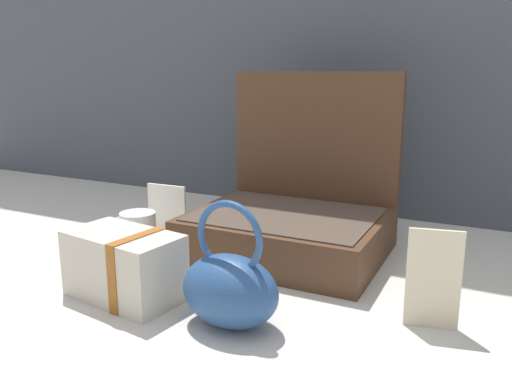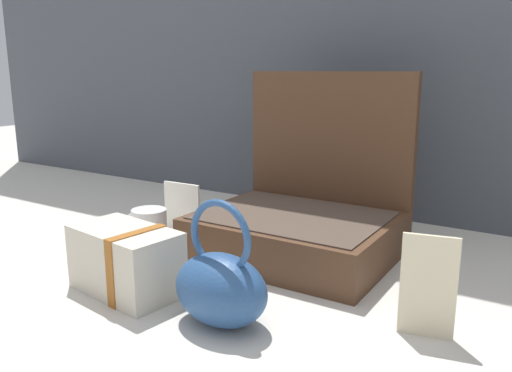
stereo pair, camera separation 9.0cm
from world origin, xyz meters
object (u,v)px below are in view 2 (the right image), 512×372
info_card_left (428,287)px  cream_toiletry_bag (127,261)px  open_suitcase (303,215)px  coffee_mug (149,230)px  teal_pouch_handbag (221,286)px  poster_card_right (182,207)px

info_card_left → cream_toiletry_bag: bearing=-177.5°
open_suitcase → coffee_mug: 0.34m
teal_pouch_handbag → cream_toiletry_bag: (-0.21, 0.01, -0.00)m
coffee_mug → info_card_left: size_ratio=0.72×
teal_pouch_handbag → open_suitcase: bearing=96.8°
cream_toiletry_bag → coffee_mug: bearing=124.0°
cream_toiletry_bag → coffee_mug: cream_toiletry_bag is taller
open_suitcase → poster_card_right: 0.32m
cream_toiletry_bag → poster_card_right: 0.36m
cream_toiletry_bag → info_card_left: size_ratio=1.37×
cream_toiletry_bag → info_card_left: 0.51m
coffee_mug → poster_card_right: (-0.03, 0.15, 0.01)m
poster_card_right → cream_toiletry_bag: bearing=-67.3°
open_suitcase → teal_pouch_handbag: bearing=-83.2°
open_suitcase → coffee_mug: bearing=-149.7°
open_suitcase → poster_card_right: size_ratio=3.30×
poster_card_right → open_suitcase: bearing=2.4°
teal_pouch_handbag → poster_card_right: (-0.36, 0.34, -0.00)m
open_suitcase → cream_toiletry_bag: (-0.17, -0.35, -0.02)m
coffee_mug → info_card_left: info_card_left is taller
open_suitcase → info_card_left: size_ratio=2.52×
teal_pouch_handbag → coffee_mug: bearing=150.4°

